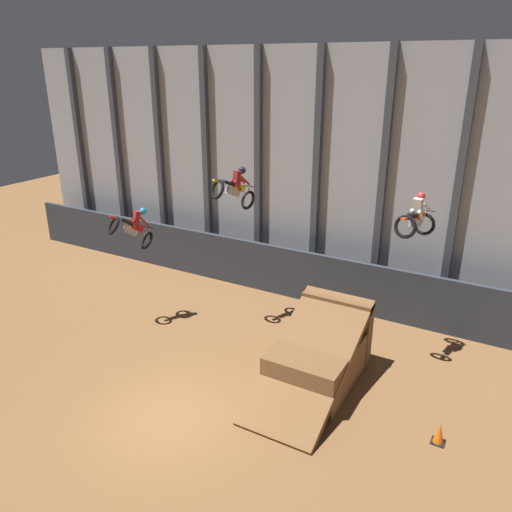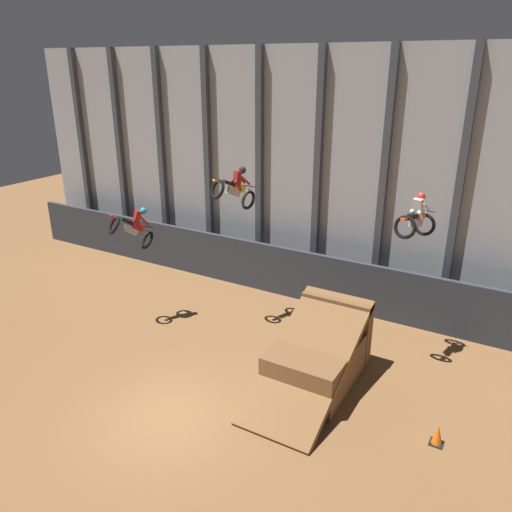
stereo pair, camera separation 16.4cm
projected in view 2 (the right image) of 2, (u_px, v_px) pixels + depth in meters
The scene contains 8 objects.
ground_plane at pixel (167, 417), 14.26m from camera, with size 60.00×60.00×0.00m, color brown.
arena_back_wall at pixel (319, 175), 20.72m from camera, with size 32.00×0.40×10.17m.
lower_barrier at pixel (301, 275), 21.02m from camera, with size 31.36×0.20×2.18m.
dirt_ramp at pixel (319, 355), 15.79m from camera, with size 2.37×4.98×2.45m.
rider_bike_left_air at pixel (134, 227), 18.38m from camera, with size 1.50×1.80×1.67m.
rider_bike_center_air at pixel (235, 189), 17.92m from camera, with size 1.39×1.83×1.66m.
rider_bike_right_air at pixel (416, 219), 15.60m from camera, with size 1.07×1.79×1.56m.
traffic_cone_near_ramp at pixel (438, 435), 13.17m from camera, with size 0.36×0.36×0.58m.
Camera 2 is at (8.05, -8.76, 9.47)m, focal length 35.00 mm.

